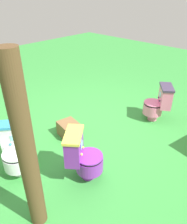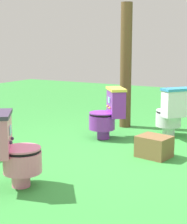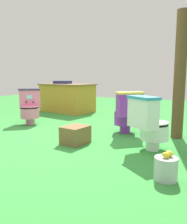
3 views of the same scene
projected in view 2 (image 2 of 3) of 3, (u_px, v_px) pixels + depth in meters
ground at (125, 163)px, 4.30m from camera, size 14.00×14.00×0.00m
toilet_white at (172, 112)px, 5.40m from camera, size 0.62×0.64×0.73m
toilet_purple at (108, 113)px, 5.31m from camera, size 0.62×0.64×0.73m
toilet_pink at (12, 149)px, 3.54m from camera, size 0.62×0.63×0.73m
wooden_post at (126, 66)px, 5.94m from camera, size 0.18×0.18×1.96m
small_crate at (154, 146)px, 4.50m from camera, size 0.37×0.42×0.26m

